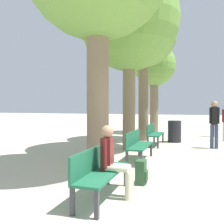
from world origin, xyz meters
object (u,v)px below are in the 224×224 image
at_px(bench_row_1, 137,143).
at_px(backpack, 141,172).
at_px(tree_row_3, 154,67).
at_px(bench_row_0, 98,169).
at_px(tree_row_1, 129,22).
at_px(pedestrian_near, 215,117).
at_px(pedestrian_far, 214,121).
at_px(trash_bin, 174,131).
at_px(tree_row_2, 144,36).
at_px(person_seated, 113,158).
at_px(bench_row_2, 154,133).

xyz_separation_m(bench_row_1, backpack, (0.54, -2.02, -0.26)).
xyz_separation_m(bench_row_1, tree_row_3, (-0.65, 7.30, 3.26)).
distance_m(bench_row_0, bench_row_1, 2.98).
bearing_deg(bench_row_0, tree_row_1, 98.12).
distance_m(pedestrian_near, pedestrian_far, 3.80).
xyz_separation_m(tree_row_1, pedestrian_near, (3.15, 5.04, -3.47)).
bearing_deg(trash_bin, tree_row_1, -119.27).
distance_m(tree_row_2, pedestrian_near, 5.41).
distance_m(bench_row_0, person_seated, 0.31).
distance_m(person_seated, pedestrian_far, 6.05).
xyz_separation_m(bench_row_1, person_seated, (0.22, -2.84, 0.16)).
bearing_deg(trash_bin, pedestrian_near, 55.55).
distance_m(person_seated, trash_bin, 6.92).
distance_m(bench_row_2, tree_row_1, 4.26).
relative_size(tree_row_3, pedestrian_far, 2.92).
relative_size(tree_row_3, backpack, 10.69).
bearing_deg(person_seated, tree_row_3, 94.92).
xyz_separation_m(tree_row_2, trash_bin, (1.38, -0.14, -4.19)).
relative_size(bench_row_0, pedestrian_near, 0.91).
height_order(bench_row_2, pedestrian_near, pedestrian_near).
bearing_deg(backpack, bench_row_1, 104.88).
height_order(tree_row_1, backpack, tree_row_1).
bearing_deg(pedestrian_near, bench_row_2, -124.30).
relative_size(backpack, trash_bin, 0.52).
bearing_deg(trash_bin, bench_row_2, -123.94).
distance_m(pedestrian_near, trash_bin, 3.19).
distance_m(tree_row_2, person_seated, 8.14).
xyz_separation_m(bench_row_0, bench_row_2, (0.00, 5.96, 0.00)).
distance_m(bench_row_0, backpack, 1.13).
distance_m(bench_row_1, tree_row_3, 8.03).
xyz_separation_m(pedestrian_near, trash_bin, (-1.78, -2.59, -0.54)).
height_order(bench_row_1, tree_row_2, tree_row_2).
relative_size(bench_row_1, pedestrian_far, 0.92).
bearing_deg(trash_bin, person_seated, -94.16).
xyz_separation_m(pedestrian_far, trash_bin, (-1.49, 1.20, -0.54)).
bearing_deg(trash_bin, pedestrian_far, -38.71).
relative_size(tree_row_2, pedestrian_near, 3.55).
height_order(person_seated, pedestrian_far, pedestrian_far).
bearing_deg(tree_row_1, bench_row_2, 64.68).
xyz_separation_m(bench_row_0, tree_row_1, (-0.65, 4.58, 3.98)).
bearing_deg(tree_row_3, pedestrian_far, -57.17).
bearing_deg(pedestrian_far, person_seated, -109.28).
bearing_deg(person_seated, tree_row_1, 101.13).
bearing_deg(backpack, tree_row_3, 97.27).
distance_m(tree_row_1, pedestrian_far, 4.68).
bearing_deg(tree_row_2, bench_row_1, -81.13).
xyz_separation_m(tree_row_1, trash_bin, (1.38, 2.45, -4.01)).
bearing_deg(bench_row_0, backpack, 61.00).
relative_size(bench_row_2, tree_row_2, 0.26).
bearing_deg(pedestrian_near, tree_row_2, -142.11).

